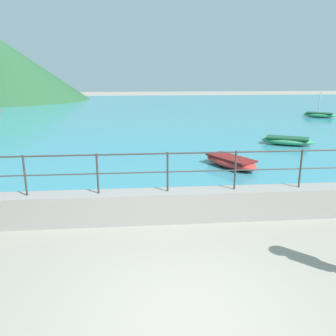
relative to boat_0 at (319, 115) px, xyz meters
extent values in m
plane|color=gray|center=(-13.03, -20.57, -0.26)|extent=(120.00, 120.00, 0.00)
cube|color=gray|center=(-13.03, -17.37, 0.09)|extent=(20.00, 0.56, 0.70)
cylinder|color=#383330|center=(-16.09, -17.37, 0.89)|extent=(0.04, 0.04, 0.90)
cylinder|color=#383330|center=(-14.56, -17.37, 0.89)|extent=(0.04, 0.04, 0.90)
cylinder|color=#383330|center=(-13.03, -17.37, 0.89)|extent=(0.04, 0.04, 0.90)
cylinder|color=#383330|center=(-11.49, -17.37, 0.89)|extent=(0.04, 0.04, 0.90)
cylinder|color=#383330|center=(-9.96, -17.37, 0.89)|extent=(0.04, 0.04, 0.90)
cylinder|color=#383330|center=(-13.03, -17.37, 1.31)|extent=(18.40, 0.04, 0.04)
cylinder|color=#383330|center=(-13.03, -17.37, 0.89)|extent=(18.40, 0.03, 0.03)
cube|color=teal|center=(-13.03, 5.27, -0.23)|extent=(64.00, 44.32, 0.06)
cone|color=#285633|center=(-30.01, 19.87, 3.44)|extent=(20.87, 20.87, 7.40)
ellipsoid|color=#338C59|center=(0.00, 0.00, -0.02)|extent=(2.40, 2.05, 0.36)
cube|color=#1C4D31|center=(0.00, 0.00, 0.13)|extent=(1.95, 1.68, 0.06)
cylinder|color=#B2A899|center=(-0.08, 0.06, 0.90)|extent=(0.06, 0.06, 1.49)
ellipsoid|color=red|center=(-10.41, -13.19, -0.02)|extent=(1.90, 2.45, 0.36)
cube|color=maroon|center=(-10.41, -13.19, 0.13)|extent=(1.56, 1.98, 0.06)
ellipsoid|color=#338C59|center=(-6.78, -9.65, -0.02)|extent=(2.46, 1.84, 0.36)
cube|color=#1C4D31|center=(-6.78, -9.65, 0.13)|extent=(1.99, 1.51, 0.06)
camera|label=1|loc=(-13.67, -24.58, 3.00)|focal=36.43mm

